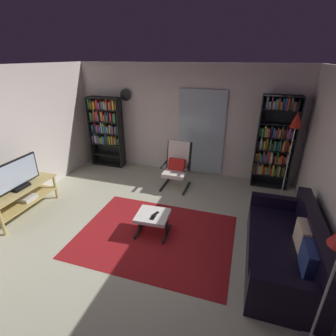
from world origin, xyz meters
TOP-DOWN VIEW (x-y plane):
  - ground_plane at (0.00, 0.00)m, footprint 7.02×7.02m
  - wall_back at (0.00, 2.90)m, footprint 5.60×0.06m
  - glass_door_panel at (0.44, 2.83)m, footprint 1.10×0.01m
  - area_rug at (0.22, 0.19)m, footprint 2.52×1.89m
  - tv_stand at (-2.34, 0.10)m, footprint 0.47×1.36m
  - television at (-2.34, 0.09)m, footprint 0.20×0.91m
  - bookshelf_near_tv at (-2.01, 2.65)m, footprint 0.86×0.30m
  - bookshelf_near_sofa at (2.07, 2.66)m, footprint 0.77×0.30m
  - leather_sofa at (2.18, 0.13)m, footprint 0.88×1.94m
  - lounge_armchair at (0.08, 2.02)m, footprint 0.57×0.66m
  - ottoman at (0.16, 0.26)m, footprint 0.55×0.51m
  - tv_remote at (0.21, 0.26)m, footprint 0.09×0.15m
  - cell_phone at (0.20, 0.18)m, footprint 0.07×0.14m
  - floor_lamp_by_shelf at (2.32, 2.16)m, footprint 0.22×0.22m
  - wall_clock at (-1.47, 2.82)m, footprint 0.29×0.03m

SIDE VIEW (x-z plane):
  - ground_plane at x=0.00m, z-range 0.00..0.00m
  - area_rug at x=0.22m, z-range 0.00..0.01m
  - leather_sofa at x=2.18m, z-range -0.11..0.70m
  - ottoman at x=0.16m, z-range 0.12..0.49m
  - tv_stand at x=-2.34m, z-range 0.09..0.62m
  - cell_phone at x=0.20m, z-range 0.37..0.38m
  - tv_remote at x=0.21m, z-range 0.37..0.39m
  - lounge_armchair at x=0.08m, z-range 0.02..1.05m
  - television at x=-2.34m, z-range 0.51..1.06m
  - bookshelf_near_sofa at x=2.07m, z-range 0.01..2.03m
  - bookshelf_near_tv at x=-2.01m, z-range 0.15..1.95m
  - glass_door_panel at x=0.44m, z-range 0.05..2.05m
  - wall_back at x=0.00m, z-range 0.00..2.60m
  - floor_lamp_by_shelf at x=2.32m, z-range 0.60..2.40m
  - wall_clock at x=-1.47m, z-range 1.71..2.00m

